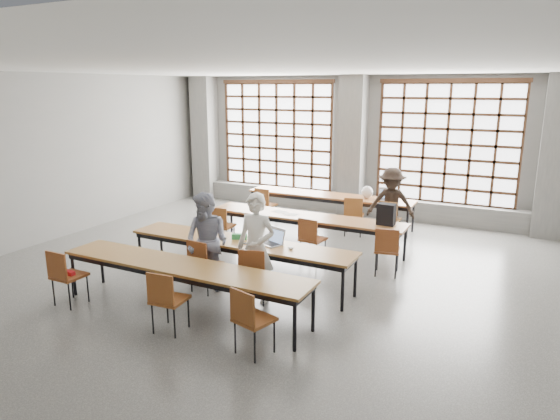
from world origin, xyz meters
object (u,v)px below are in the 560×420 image
object	(u,v)px
desk_row_c	(240,244)
desk_row_d	(183,269)
student_female	(207,242)
laptop_front	(273,240)
chair_near_right	(250,315)
green_box	(239,236)
chair_back_mid	(354,212)
student_back	(391,204)
chair_near_mid	(166,296)
chair_mid_right	(387,247)
chair_mid_left	(221,223)
student_male	(256,248)
chair_mid_centre	(311,236)
chair_front_right	(254,270)
chair_back_left	(264,202)
plastic_bag	(367,192)
desk_row_a	(329,198)
chair_front_left	(202,260)
laptop_back	(386,197)
backpack	(386,214)
desk_row_b	(305,219)
mouse	(291,248)
red_pouch	(69,273)
phone	(246,243)
chair_near_left	(64,272)
chair_back_right	(389,216)

from	to	relation	value
desk_row_c	desk_row_d	xyz separation A→B (m)	(-0.14, -1.35, 0.00)
student_female	laptop_front	size ratio (longest dim) A/B	3.60
chair_near_right	green_box	distance (m)	2.50
chair_back_mid	student_back	size ratio (longest dim) A/B	0.56
chair_near_mid	green_box	xyz separation A→B (m)	(-0.12, 2.06, 0.24)
desk_row_d	green_box	size ratio (longest dim) A/B	16.00
chair_mid_right	laptop_front	bearing A→B (deg)	-140.33
chair_mid_left	student_male	xyz separation A→B (m)	(1.89, -1.89, 0.31)
chair_near_mid	green_box	bearing A→B (deg)	93.36
chair_mid_centre	chair_front_right	bearing A→B (deg)	-91.97
chair_back_left	plastic_bag	size ratio (longest dim) A/B	3.08
desk_row_a	chair_front_left	size ratio (longest dim) A/B	4.55
student_male	student_female	xyz separation A→B (m)	(-0.90, 0.00, -0.04)
chair_mid_left	chair_mid_right	size ratio (longest dim) A/B	1.00
chair_front_right	desk_row_a	bearing A→B (deg)	97.48
laptop_back	green_box	size ratio (longest dim) A/B	1.67
chair_back_mid	backpack	xyz separation A→B (m)	(1.08, -1.37, 0.39)
desk_row_a	chair_back_mid	xyz separation A→B (m)	(0.82, -0.63, -0.13)
chair_front_right	student_back	size ratio (longest dim) A/B	0.56
desk_row_c	green_box	world-z (taller)	green_box
laptop_back	desk_row_b	bearing A→B (deg)	-115.81
chair_front_right	chair_near_right	bearing A→B (deg)	-61.91
chair_back_left	student_female	xyz separation A→B (m)	(1.10, -3.93, 0.26)
laptop_front	backpack	bearing A→B (deg)	55.84
student_back	mouse	bearing A→B (deg)	-109.54
chair_mid_centre	chair_near_mid	world-z (taller)	same
chair_mid_centre	chair_front_right	size ratio (longest dim) A/B	1.00
green_box	red_pouch	xyz separation A→B (m)	(-1.79, -1.98, -0.28)
chair_near_right	student_back	world-z (taller)	student_back
laptop_back	chair_back_left	bearing A→B (deg)	-164.95
chair_near_right	student_back	bearing A→B (deg)	87.28
chair_mid_left	chair_mid_right	bearing A→B (deg)	0.02
chair_back_mid	chair_front_left	world-z (taller)	same
chair_back_mid	phone	size ratio (longest dim) A/B	6.77
chair_near_mid	laptop_front	xyz separation A→B (m)	(0.50, 2.09, 0.25)
chair_front_right	red_pouch	xyz separation A→B (m)	(-2.46, -1.28, -0.04)
backpack	green_box	bearing A→B (deg)	-132.66
chair_mid_centre	chair_near_left	bearing A→B (deg)	-126.90
desk_row_d	student_back	distance (m)	5.21
chair_front_left	red_pouch	world-z (taller)	chair_front_left
student_male	red_pouch	distance (m)	2.83
chair_back_right	phone	size ratio (longest dim) A/B	6.77
chair_back_mid	chair_back_right	bearing A→B (deg)	-0.15
student_female	green_box	size ratio (longest dim) A/B	6.40
desk_row_a	chair_near_left	size ratio (longest dim) A/B	4.55
desk_row_d	chair_mid_left	world-z (taller)	chair_mid_left
chair_front_left	chair_near_left	size ratio (longest dim) A/B	1.00
chair_near_right	green_box	world-z (taller)	chair_near_right
desk_row_b	backpack	world-z (taller)	backpack
laptop_back	red_pouch	world-z (taller)	laptop_back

